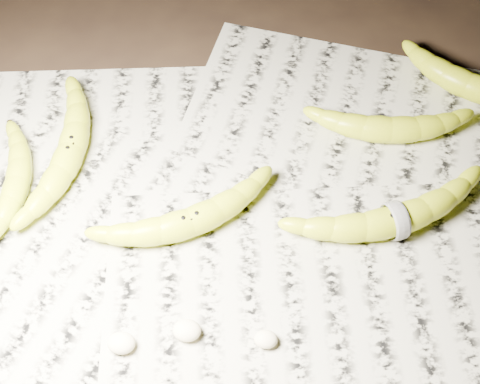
# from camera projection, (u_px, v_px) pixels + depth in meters

# --- Properties ---
(ground) EXTENTS (3.00, 3.00, 0.00)m
(ground) POSITION_uv_depth(u_px,v_px,m) (245.00, 218.00, 0.87)
(ground) COLOR black
(ground) RESTS_ON ground
(newspaper_patch) EXTENTS (0.90, 0.70, 0.01)m
(newspaper_patch) POSITION_uv_depth(u_px,v_px,m) (223.00, 226.00, 0.86)
(newspaper_patch) COLOR #B0AD97
(newspaper_patch) RESTS_ON ground
(banana_left_a) EXTENTS (0.07, 0.23, 0.04)m
(banana_left_a) POSITION_uv_depth(u_px,v_px,m) (70.00, 149.00, 0.90)
(banana_left_a) COLOR yellow
(banana_left_a) RESTS_ON newspaper_patch
(banana_left_b) EXTENTS (0.07, 0.18, 0.03)m
(banana_left_b) POSITION_uv_depth(u_px,v_px,m) (16.00, 181.00, 0.87)
(banana_left_b) COLOR yellow
(banana_left_b) RESTS_ON newspaper_patch
(banana_center) EXTENTS (0.22, 0.16, 0.04)m
(banana_center) POSITION_uv_depth(u_px,v_px,m) (190.00, 220.00, 0.84)
(banana_center) COLOR yellow
(banana_center) RESTS_ON newspaper_patch
(banana_taped) EXTENTS (0.25, 0.16, 0.04)m
(banana_taped) POSITION_uv_depth(u_px,v_px,m) (396.00, 219.00, 0.84)
(banana_taped) COLOR yellow
(banana_taped) RESTS_ON newspaper_patch
(banana_upper_a) EXTENTS (0.20, 0.08, 0.04)m
(banana_upper_a) POSITION_uv_depth(u_px,v_px,m) (390.00, 128.00, 0.92)
(banana_upper_a) COLOR yellow
(banana_upper_a) RESTS_ON newspaper_patch
(banana_upper_b) EXTENTS (0.20, 0.15, 0.04)m
(banana_upper_b) POSITION_uv_depth(u_px,v_px,m) (469.00, 83.00, 0.97)
(banana_upper_b) COLOR yellow
(banana_upper_b) RESTS_ON newspaper_patch
(measuring_tape) EXTENTS (0.02, 0.05, 0.05)m
(measuring_tape) POSITION_uv_depth(u_px,v_px,m) (396.00, 219.00, 0.84)
(measuring_tape) COLOR white
(measuring_tape) RESTS_ON newspaper_patch
(flesh_chunk_a) EXTENTS (0.03, 0.03, 0.02)m
(flesh_chunk_a) POSITION_uv_depth(u_px,v_px,m) (121.00, 342.00, 0.75)
(flesh_chunk_a) COLOR #FDECC3
(flesh_chunk_a) RESTS_ON newspaper_patch
(flesh_chunk_b) EXTENTS (0.03, 0.03, 0.02)m
(flesh_chunk_b) POSITION_uv_depth(u_px,v_px,m) (187.00, 329.00, 0.76)
(flesh_chunk_b) COLOR #FDECC3
(flesh_chunk_b) RESTS_ON newspaper_patch
(flesh_chunk_c) EXTENTS (0.03, 0.02, 0.02)m
(flesh_chunk_c) POSITION_uv_depth(u_px,v_px,m) (266.00, 338.00, 0.76)
(flesh_chunk_c) COLOR #FDECC3
(flesh_chunk_c) RESTS_ON newspaper_patch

